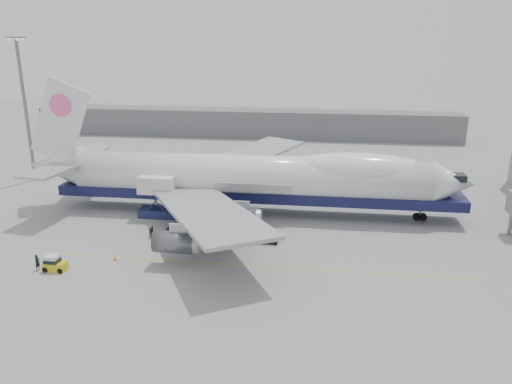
# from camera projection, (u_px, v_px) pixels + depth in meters

# --- Properties ---
(ground) EXTENTS (260.00, 260.00, 0.00)m
(ground) POSITION_uv_depth(u_px,v_px,m) (236.00, 244.00, 64.42)
(ground) COLOR gray
(ground) RESTS_ON ground
(apron_line) EXTENTS (60.00, 0.15, 0.01)m
(apron_line) POSITION_uv_depth(u_px,v_px,m) (227.00, 264.00, 58.76)
(apron_line) COLOR gold
(apron_line) RESTS_ON ground
(hangar) EXTENTS (110.00, 8.00, 7.00)m
(hangar) POSITION_uv_depth(u_px,v_px,m) (244.00, 123.00, 130.72)
(hangar) COLOR slate
(hangar) RESTS_ON ground
(floodlight_mast) EXTENTS (2.40, 2.40, 25.43)m
(floodlight_mast) POSITION_uv_depth(u_px,v_px,m) (25.00, 103.00, 88.12)
(floodlight_mast) COLOR slate
(floodlight_mast) RESTS_ON ground
(airliner) EXTENTS (67.00, 55.30, 19.98)m
(airliner) POSITION_uv_depth(u_px,v_px,m) (254.00, 177.00, 73.96)
(airliner) COLOR white
(airliner) RESTS_ON ground
(catering_truck) EXTENTS (5.72, 4.01, 6.26)m
(catering_truck) POSITION_uv_depth(u_px,v_px,m) (158.00, 194.00, 73.08)
(catering_truck) COLOR navy
(catering_truck) RESTS_ON ground
(baggage_tug) EXTENTS (2.57, 1.45, 1.86)m
(baggage_tug) POSITION_uv_depth(u_px,v_px,m) (54.00, 264.00, 57.00)
(baggage_tug) COLOR gold
(baggage_tug) RESTS_ON ground
(ground_worker) EXTENTS (0.58, 0.77, 1.91)m
(ground_worker) POSITION_uv_depth(u_px,v_px,m) (37.00, 263.00, 57.01)
(ground_worker) COLOR black
(ground_worker) RESTS_ON ground
(traffic_cone) EXTENTS (0.39, 0.39, 0.57)m
(traffic_cone) POSITION_uv_depth(u_px,v_px,m) (115.00, 258.00, 59.68)
(traffic_cone) COLOR #E2570B
(traffic_cone) RESTS_ON ground
(dolly_0) EXTENTS (2.30, 1.35, 1.30)m
(dolly_0) POSITION_uv_depth(u_px,v_px,m) (159.00, 233.00, 66.43)
(dolly_0) COLOR #2D2D30
(dolly_0) RESTS_ON ground
(dolly_1) EXTENTS (2.30, 1.35, 1.30)m
(dolly_1) POSITION_uv_depth(u_px,v_px,m) (186.00, 235.00, 65.96)
(dolly_1) COLOR #2D2D30
(dolly_1) RESTS_ON ground
(dolly_2) EXTENTS (2.30, 1.35, 1.30)m
(dolly_2) POSITION_uv_depth(u_px,v_px,m) (214.00, 236.00, 65.49)
(dolly_2) COLOR #2D2D30
(dolly_2) RESTS_ON ground
(dolly_3) EXTENTS (2.30, 1.35, 1.30)m
(dolly_3) POSITION_uv_depth(u_px,v_px,m) (241.00, 238.00, 65.01)
(dolly_3) COLOR #2D2D30
(dolly_3) RESTS_ON ground
(dolly_4) EXTENTS (2.30, 1.35, 1.30)m
(dolly_4) POSITION_uv_depth(u_px,v_px,m) (269.00, 239.00, 64.54)
(dolly_4) COLOR #2D2D30
(dolly_4) RESTS_ON ground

